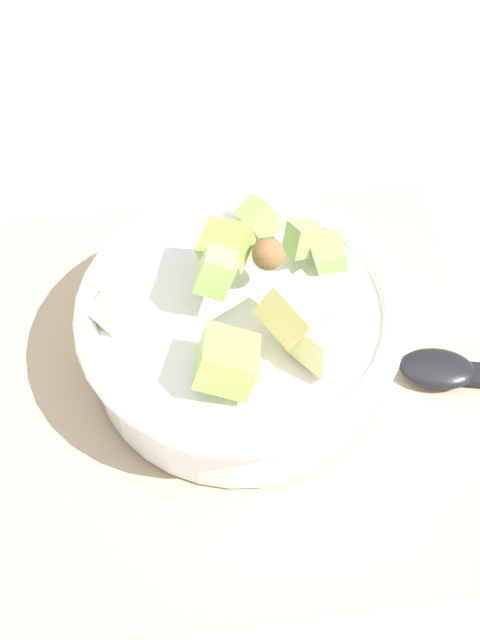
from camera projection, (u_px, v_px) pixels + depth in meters
ground_plane at (221, 380)px, 0.63m from camera, size 2.40×2.40×0.00m
placemat at (221, 377)px, 0.63m from camera, size 0.40×0.37×0.01m
salad_bowl at (241, 327)px, 0.61m from camera, size 0.23×0.23×0.12m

